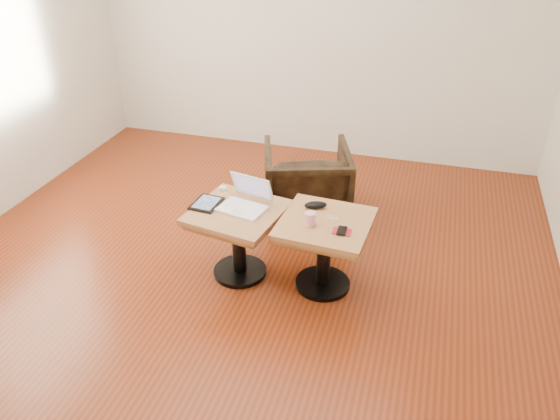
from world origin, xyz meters
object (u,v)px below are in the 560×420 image
(side_table_left, at_px, (238,226))
(striped_cup, at_px, (310,219))
(side_table_right, at_px, (325,238))
(armchair, at_px, (307,183))
(laptop, at_px, (245,201))

(side_table_left, bearing_deg, striped_cup, 4.74)
(side_table_right, height_order, armchair, armchair)
(striped_cup, bearing_deg, side_table_right, 40.45)
(striped_cup, bearing_deg, armchair, 104.91)
(side_table_right, distance_m, armchair, 0.95)
(side_table_left, distance_m, armchair, 0.95)
(side_table_left, relative_size, striped_cup, 7.39)
(side_table_left, distance_m, striped_cup, 0.55)
(side_table_left, distance_m, side_table_right, 0.61)
(laptop, relative_size, armchair, 0.52)
(side_table_right, xyz_separation_m, laptop, (-0.57, 0.03, 0.18))
(laptop, height_order, armchair, laptop)
(side_table_left, height_order, armchair, armchair)
(side_table_left, xyz_separation_m, striped_cup, (0.52, -0.05, 0.18))
(laptop, distance_m, striped_cup, 0.49)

